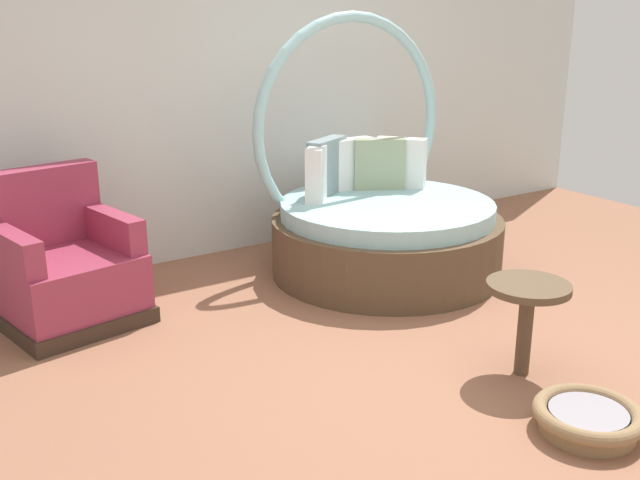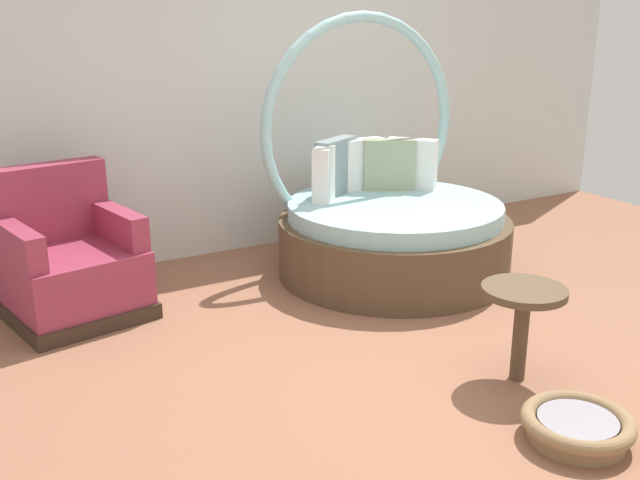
{
  "view_description": "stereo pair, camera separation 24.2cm",
  "coord_description": "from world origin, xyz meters",
  "px_view_note": "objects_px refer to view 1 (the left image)",
  "views": [
    {
      "loc": [
        -2.55,
        -2.71,
        1.89
      ],
      "look_at": [
        -0.22,
        0.85,
        0.55
      ],
      "focal_mm": 41.43,
      "sensor_mm": 36.0,
      "label": 1
    },
    {
      "loc": [
        -2.35,
        -2.84,
        1.89
      ],
      "look_at": [
        -0.22,
        0.85,
        0.55
      ],
      "focal_mm": 41.43,
      "sensor_mm": 36.0,
      "label": 2
    }
  ],
  "objects_px": {
    "round_daybed": "(380,220)",
    "red_armchair": "(63,270)",
    "pet_basket": "(588,418)",
    "side_table": "(527,300)"
  },
  "relations": [
    {
      "from": "red_armchair",
      "to": "side_table",
      "type": "height_order",
      "value": "red_armchair"
    },
    {
      "from": "round_daybed",
      "to": "pet_basket",
      "type": "distance_m",
      "value": 2.41
    },
    {
      "from": "red_armchair",
      "to": "pet_basket",
      "type": "distance_m",
      "value": 3.16
    },
    {
      "from": "round_daybed",
      "to": "side_table",
      "type": "xyz_separation_m",
      "value": [
        -0.38,
        -1.75,
        0.04
      ]
    },
    {
      "from": "red_armchair",
      "to": "round_daybed",
      "type": "bearing_deg",
      "value": -8.88
    },
    {
      "from": "pet_basket",
      "to": "side_table",
      "type": "relative_size",
      "value": 0.98
    },
    {
      "from": "round_daybed",
      "to": "red_armchair",
      "type": "distance_m",
      "value": 2.26
    },
    {
      "from": "pet_basket",
      "to": "side_table",
      "type": "height_order",
      "value": "side_table"
    },
    {
      "from": "red_armchair",
      "to": "side_table",
      "type": "xyz_separation_m",
      "value": [
        1.85,
        -2.1,
        0.1
      ]
    },
    {
      "from": "red_armchair",
      "to": "pet_basket",
      "type": "relative_size",
      "value": 1.84
    }
  ]
}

